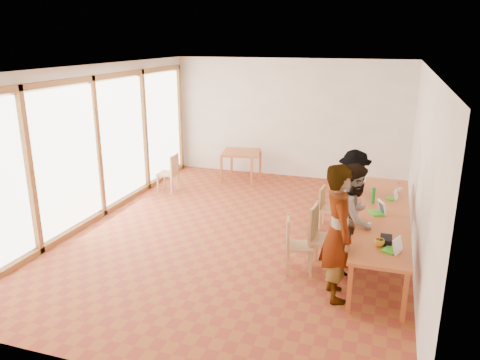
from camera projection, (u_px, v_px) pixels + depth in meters
The scene contains 25 objects.
ground at pixel (241, 233), 8.69m from camera, with size 8.00×8.00×0.00m, color maroon.
wall_back at pixel (289, 119), 11.89m from camera, with size 6.00×0.10×3.00m, color white.
wall_front at pixel (116, 247), 4.61m from camera, with size 6.00×0.10×3.00m, color white.
wall_right at pixel (422, 169), 7.36m from camera, with size 0.10×8.00×3.00m, color white.
window_wall at pixel (97, 143), 9.13m from camera, with size 0.10×8.00×3.00m, color white.
ceiling at pixel (241, 66), 7.81m from camera, with size 6.00×8.00×0.04m, color white.
communal_table at pixel (384, 215), 7.64m from camera, with size 0.80×4.00×0.75m.
side_table at pixel (241, 155), 11.71m from camera, with size 0.90×0.90×0.75m.
chair_near at pixel (294, 239), 7.14m from camera, with size 0.49×0.49×0.47m.
chair_mid at pixel (320, 231), 7.20m from camera, with size 0.51×0.51×0.55m.
chair_far at pixel (326, 203), 8.80m from camera, with size 0.40×0.40×0.43m.
chair_empty at pixel (346, 198), 8.74m from camera, with size 0.55×0.55×0.52m.
chair_spare at pixel (171, 169), 10.91m from camera, with size 0.42×0.42×0.47m.
person_near at pixel (338, 233), 6.29m from camera, with size 0.70×0.46×1.92m, color gray.
person_mid at pixel (354, 217), 7.15m from camera, with size 0.82×0.64×1.69m, color gray.
person_far at pixel (353, 192), 8.52m from camera, with size 1.01×0.58×1.57m, color gray.
laptop_near at pixel (394, 248), 6.21m from camera, with size 0.29×0.30×0.21m.
laptop_mid at pixel (379, 210), 7.55m from camera, with size 0.30×0.32×0.22m.
laptop_far at pixel (393, 197), 8.22m from camera, with size 0.22×0.24×0.18m.
yellow_mug at pixel (379, 243), 6.37m from camera, with size 0.13×0.13×0.10m, color gold.
green_bottle at pixel (373, 195), 8.00m from camera, with size 0.07×0.07×0.28m, color #19791F.
clear_glass at pixel (369, 226), 6.96m from camera, with size 0.07×0.07×0.09m, color silver.
condiment_cup at pixel (400, 190), 8.66m from camera, with size 0.08×0.08×0.06m, color white.
pink_phone at pixel (399, 182), 9.20m from camera, with size 0.05×0.10×0.01m, color #F3446B.
black_pouch at pixel (386, 240), 6.47m from camera, with size 0.16×0.26×0.09m, color black.
Camera 1 is at (2.48, -7.63, 3.48)m, focal length 35.00 mm.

